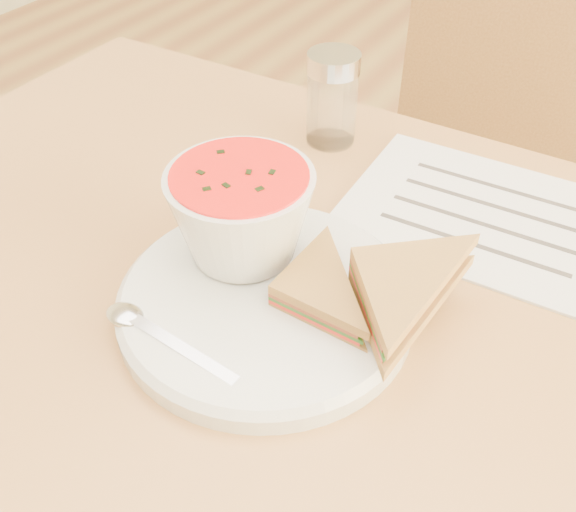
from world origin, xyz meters
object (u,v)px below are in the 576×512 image
Objects in this scene: dining_table at (278,499)px; chair_far at (500,255)px; soup_bowl at (242,218)px; plate at (266,302)px; condiment_shaker at (332,99)px.

dining_table is 0.51m from chair_far.
plate is at bearing -36.15° from soup_bowl.
dining_table is 7.89× the size of soup_bowl.
condiment_shaker reaches higher than soup_bowl.
soup_bowl is (-0.04, 0.01, 0.43)m from dining_table.
condiment_shaker is at bearing 37.69° from chair_far.
chair_far is 0.60m from soup_bowl.
dining_table is at bearing 63.70° from chair_far.
chair_far reaches higher than soup_bowl.
condiment_shaker reaches higher than dining_table.
plate is 0.29m from condiment_shaker.
soup_bowl reaches higher than plate.
dining_table is at bearing 107.54° from plate.
plate is 2.00× the size of soup_bowl.
condiment_shaker reaches higher than plate.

